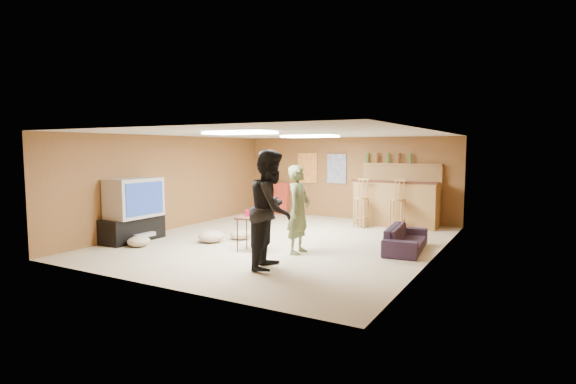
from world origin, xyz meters
The scene contains 32 objects.
ground centered at (0.00, 0.00, 0.00)m, with size 7.00×7.00×0.00m, color #B4A88A.
ceiling centered at (0.00, 0.00, 2.20)m, with size 6.00×7.00×0.02m, color silver.
wall_back centered at (0.00, 3.50, 1.10)m, with size 6.00×0.02×2.20m, color brown.
wall_front centered at (0.00, -3.50, 1.10)m, with size 6.00×0.02×2.20m, color brown.
wall_left centered at (-3.00, 0.00, 1.10)m, with size 0.02×7.00×2.20m, color brown.
wall_right centered at (3.00, 0.00, 1.10)m, with size 0.02×7.00×2.20m, color brown.
tv_stand centered at (-2.72, -1.50, 0.25)m, with size 0.55×1.30×0.50m, color black.
dvd_box centered at (-2.50, -1.50, 0.15)m, with size 0.35×0.50×0.08m, color #B2B2B7.
tv_body centered at (-2.65, -1.50, 0.90)m, with size 0.60×1.10×0.80m, color #B2B2B7.
tv_screen centered at (-2.34, -1.50, 0.90)m, with size 0.02×0.95×0.65m, color navy.
bar_counter centered at (1.50, 2.95, 0.55)m, with size 2.00×0.60×1.10m, color olive.
bar_lip centered at (1.50, 2.70, 1.10)m, with size 2.10×0.12×0.05m, color #3C1C13.
bar_shelf centered at (1.50, 3.40, 1.50)m, with size 2.00×0.18×0.05m, color olive.
bar_backing centered at (1.50, 3.42, 1.20)m, with size 2.00×0.14×0.60m, color olive.
poster_left centered at (-1.20, 3.46, 1.35)m, with size 0.60×0.03×0.85m, color #BF3F26.
poster_right centered at (-0.30, 3.46, 1.35)m, with size 0.55×0.03×0.80m, color #334C99.
folding_chair_stack centered at (-2.00, 3.30, 0.45)m, with size 0.50×0.14×0.90m, color #B83422.
ceiling_panel_front centered at (0.00, -1.50, 2.17)m, with size 1.20×0.60×0.04m, color white.
ceiling_panel_back centered at (0.00, 1.20, 2.17)m, with size 1.20×0.60×0.04m, color white.
person_olive centered at (0.77, -0.78, 0.80)m, with size 0.58×0.38×1.60m, color #556037.
person_black centered at (0.86, -1.87, 0.94)m, with size 0.92×0.71×1.88m, color black.
sofa centered at (2.43, 0.36, 0.23)m, with size 1.57×0.61×0.46m, color black.
tray_table centered at (-0.05, -1.11, 0.32)m, with size 0.50×0.40×0.64m, color #3C1C13.
cup_red_near centered at (-0.17, -1.05, 0.70)m, with size 0.08×0.08×0.12m, color #C20C37.
cup_red_far centered at (0.06, -1.21, 0.70)m, with size 0.08×0.08×0.11m, color #C20C37.
cup_blue centered at (0.10, -1.00, 0.70)m, with size 0.08×0.08×0.11m, color navy.
bar_stool_left centered at (0.83, 2.31, 0.64)m, with size 0.40×0.40×1.28m, color olive, non-canonical shape.
bar_stool_right centered at (1.70, 2.38, 0.64)m, with size 0.40×0.40×1.28m, color olive, non-canonical shape.
cushion_near_tv centered at (-1.22, -0.81, 0.12)m, with size 0.52×0.52×0.24m, color tan.
cushion_mid centered at (-0.88, -0.27, 0.10)m, with size 0.44×0.44×0.20m, color tan.
cushion_far centered at (-2.20, -1.82, 0.10)m, with size 0.44×0.44×0.20m, color tan.
bottle_row centered at (1.16, 3.38, 1.65)m, with size 1.20×0.08×0.26m, color #3F7233, non-canonical shape.
Camera 1 is at (4.54, -7.89, 1.91)m, focal length 28.00 mm.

